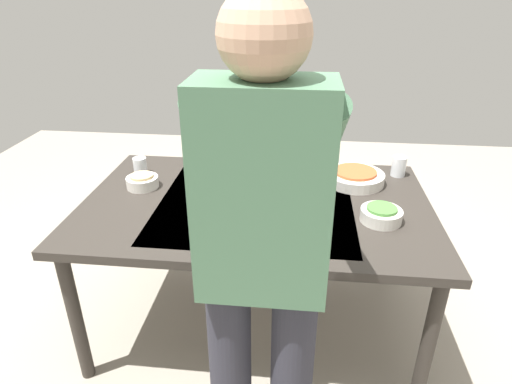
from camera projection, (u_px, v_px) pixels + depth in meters
The scene contains 16 objects.
ground_plane at pixel (256, 319), 2.39m from camera, with size 6.00×6.00×0.00m, color #9E9384.
dining_table at pixel (256, 213), 2.09m from camera, with size 1.65×1.03×0.74m.
chair_near at pixel (291, 168), 2.94m from camera, with size 0.40×0.40×0.91m.
person_server at pixel (263, 257), 1.25m from camera, with size 0.42×0.61×1.69m.
wine_bottle at pixel (279, 177), 2.04m from camera, with size 0.07×0.07×0.30m.
wine_glass_left at pixel (317, 178), 2.05m from camera, with size 0.07×0.07×0.15m.
wine_glass_right at pixel (193, 147), 2.43m from camera, with size 0.07×0.07×0.15m.
water_cup_near_left at pixel (399, 166), 2.31m from camera, with size 0.08×0.08×0.11m, color silver.
water_cup_near_right at pixel (140, 166), 2.33m from camera, with size 0.07×0.07×0.09m, color silver.
water_cup_far_left at pixel (223, 168), 2.31m from camera, with size 0.07×0.07×0.09m, color silver.
serving_bowl_pasta at pixel (355, 177), 2.23m from camera, with size 0.30×0.30×0.07m.
side_bowl_salad at pixel (381, 214), 1.88m from camera, with size 0.18×0.18×0.07m.
side_bowl_bread at pixel (142, 181), 2.19m from camera, with size 0.16×0.16×0.07m.
dinner_plate_near at pixel (295, 221), 1.88m from camera, with size 0.23×0.23×0.01m, color silver.
table_knife at pixel (195, 188), 2.19m from camera, with size 0.01×0.20×0.01m, color silver.
table_fork at pixel (234, 197), 2.10m from camera, with size 0.01×0.18×0.01m, color silver.
Camera 1 is at (-0.20, 1.81, 1.69)m, focal length 30.36 mm.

